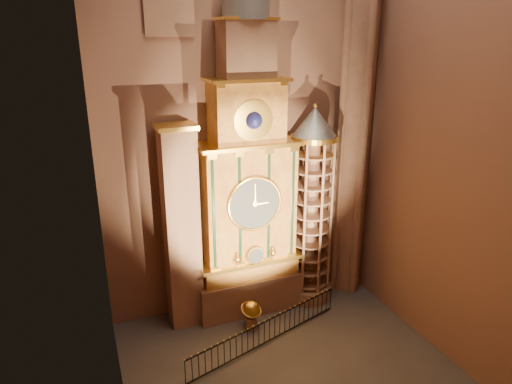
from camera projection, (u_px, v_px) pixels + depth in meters
name	position (u px, v px, depth m)	size (l,w,h in m)	color
floor	(287.00, 364.00, 20.44)	(14.00, 14.00, 0.00)	#383330
wall_back	(239.00, 100.00, 22.15)	(22.00, 22.00, 0.00)	brown
wall_left	(95.00, 134.00, 14.42)	(22.00, 22.00, 0.00)	brown
wall_right	(442.00, 109.00, 19.34)	(22.00, 22.00, 0.00)	brown
astronomical_clock	(247.00, 190.00, 22.64)	(5.60, 2.41, 16.70)	#8C634C
portrait_tower	(181.00, 228.00, 21.96)	(1.80, 1.60, 10.20)	#8C634C
stair_turret	(311.00, 209.00, 24.09)	(2.50, 2.50, 10.80)	#8C634C
gothic_pier	(357.00, 96.00, 23.41)	(2.04, 2.04, 22.00)	#8C634C
celestial_globe	(251.00, 313.00, 22.63)	(1.37, 1.34, 1.53)	#8C634C
iron_railing	(267.00, 332.00, 21.57)	(8.53, 2.73, 1.25)	black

